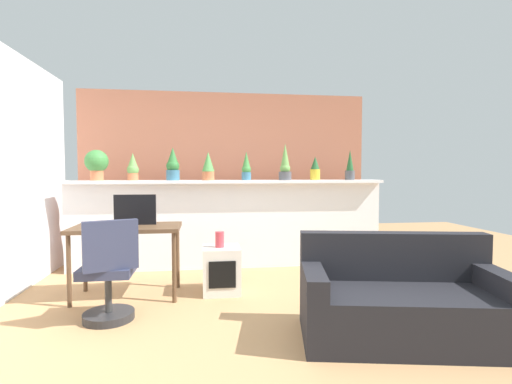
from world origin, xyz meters
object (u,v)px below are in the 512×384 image
(potted_plant_5, at_px, (285,165))
(side_cube_shelf, at_px, (221,270))
(couch, at_px, (402,303))
(potted_plant_2, at_px, (173,165))
(potted_plant_1, at_px, (133,168))
(potted_plant_7, at_px, (350,167))
(potted_plant_0, at_px, (97,163))
(potted_plant_3, at_px, (208,166))
(potted_plant_4, at_px, (246,167))
(desk, at_px, (127,234))
(tv_monitor, at_px, (135,210))
(potted_plant_6, at_px, (315,169))
(vase_on_shelf, at_px, (220,239))
(office_chair, at_px, (109,278))

(potted_plant_5, distance_m, side_cube_shelf, 1.80)
(couch, bearing_deg, potted_plant_2, 129.46)
(potted_plant_1, bearing_deg, potted_plant_7, -0.89)
(potted_plant_0, height_order, potted_plant_3, potted_plant_0)
(potted_plant_4, relative_size, potted_plant_5, 0.77)
(potted_plant_0, height_order, potted_plant_7, potted_plant_7)
(potted_plant_2, relative_size, potted_plant_5, 0.86)
(desk, bearing_deg, side_cube_shelf, -0.22)
(tv_monitor, xyz_separation_m, side_cube_shelf, (0.91, -0.08, -0.66))
(potted_plant_1, distance_m, potted_plant_5, 2.03)
(potted_plant_6, relative_size, side_cube_shelf, 0.66)
(potted_plant_1, bearing_deg, desk, -83.51)
(potted_plant_7, bearing_deg, tv_monitor, -160.99)
(vase_on_shelf, bearing_deg, potted_plant_7, 29.04)
(potted_plant_3, distance_m, potted_plant_7, 1.99)
(potted_plant_5, bearing_deg, potted_plant_3, -179.62)
(couch, bearing_deg, desk, 150.40)
(potted_plant_5, height_order, office_chair, potted_plant_5)
(side_cube_shelf, bearing_deg, potted_plant_3, 96.99)
(potted_plant_1, bearing_deg, couch, -44.39)
(office_chair, bearing_deg, potted_plant_1, 93.23)
(potted_plant_2, xyz_separation_m, desk, (-0.40, -1.03, -0.74))
(potted_plant_5, bearing_deg, desk, -152.08)
(potted_plant_3, xyz_separation_m, couch, (1.48, -2.34, -1.11))
(potted_plant_5, relative_size, desk, 0.46)
(potted_plant_4, bearing_deg, potted_plant_2, -178.76)
(office_chair, bearing_deg, vase_on_shelf, 34.34)
(potted_plant_1, height_order, side_cube_shelf, potted_plant_1)
(potted_plant_1, bearing_deg, side_cube_shelf, -44.44)
(vase_on_shelf, bearing_deg, tv_monitor, 174.38)
(potted_plant_0, xyz_separation_m, potted_plant_2, (0.96, -0.01, -0.03))
(potted_plant_7, xyz_separation_m, couch, (-0.50, -2.37, -1.11))
(office_chair, bearing_deg, potted_plant_5, 41.28)
(desk, bearing_deg, vase_on_shelf, -0.47)
(potted_plant_1, height_order, office_chair, potted_plant_1)
(potted_plant_0, relative_size, vase_on_shelf, 2.33)
(potted_plant_6, bearing_deg, potted_plant_4, -178.94)
(desk, bearing_deg, potted_plant_7, 20.00)
(potted_plant_6, bearing_deg, potted_plant_1, 179.76)
(potted_plant_3, height_order, vase_on_shelf, potted_plant_3)
(potted_plant_0, relative_size, potted_plant_2, 0.92)
(tv_monitor, bearing_deg, office_chair, -97.15)
(potted_plant_5, height_order, side_cube_shelf, potted_plant_5)
(potted_plant_6, bearing_deg, vase_on_shelf, -142.04)
(vase_on_shelf, bearing_deg, potted_plant_3, 95.97)
(potted_plant_7, bearing_deg, office_chair, -149.06)
(office_chair, bearing_deg, potted_plant_3, 62.36)
(potted_plant_1, relative_size, potted_plant_4, 0.93)
(potted_plant_4, distance_m, tv_monitor, 1.69)
(potted_plant_5, xyz_separation_m, office_chair, (-1.93, -1.70, -1.02))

